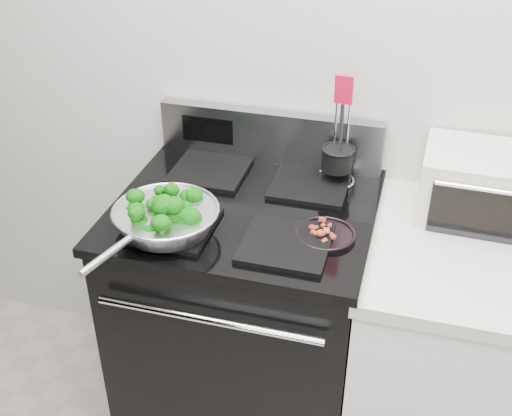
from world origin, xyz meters
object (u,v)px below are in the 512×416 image
(skillet, at_px, (166,218))
(utensil_holder, at_px, (337,164))
(bacon_plate, at_px, (325,231))
(toaster_oven, at_px, (483,185))
(gas_range, at_px, (246,318))

(skillet, relative_size, utensil_holder, 1.29)
(bacon_plate, distance_m, utensil_holder, 0.32)
(utensil_holder, bearing_deg, toaster_oven, 0.92)
(toaster_oven, bearing_deg, skillet, -153.90)
(gas_range, relative_size, toaster_oven, 3.06)
(bacon_plate, height_order, toaster_oven, toaster_oven)
(utensil_holder, relative_size, toaster_oven, 1.00)
(bacon_plate, xyz_separation_m, utensil_holder, (-0.02, 0.31, 0.05))
(gas_range, xyz_separation_m, toaster_oven, (0.69, 0.18, 0.54))
(gas_range, distance_m, skillet, 0.58)
(gas_range, xyz_separation_m, skillet, (-0.17, -0.20, 0.51))
(bacon_plate, height_order, utensil_holder, utensil_holder)
(skillet, distance_m, utensil_holder, 0.59)
(gas_range, relative_size, utensil_holder, 3.07)
(skillet, height_order, toaster_oven, toaster_oven)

